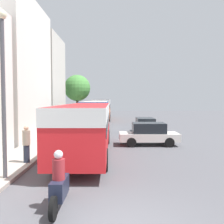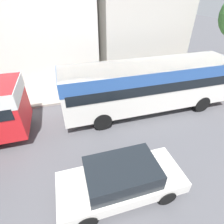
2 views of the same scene
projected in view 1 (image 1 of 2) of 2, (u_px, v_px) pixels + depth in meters
building_midblock at (1, 71)px, 20.06m from camera, size 5.79×8.78×10.92m
building_far_terrace at (36, 82)px, 28.54m from camera, size 5.27×7.01×10.27m
bus_lead at (86, 122)px, 14.40m from camera, size 2.55×11.06×2.88m
bus_following at (95, 111)px, 26.67m from camera, size 2.53×10.16×2.93m
bus_third_in_line at (101, 106)px, 38.36m from camera, size 2.51×10.07×3.14m
motorcycle_behind_lead at (58, 185)px, 7.29m from camera, size 0.39×2.24×1.73m
car_crossing at (144, 125)px, 23.40m from camera, size 1.88×4.47×1.43m
car_far_curb at (148, 134)px, 17.29m from camera, size 4.06×1.82×1.55m
pedestrian_near_curb at (25, 144)px, 11.95m from camera, size 0.37×0.37×1.77m
street_tree at (76, 88)px, 35.81m from camera, size 3.77×3.77×6.51m
lamp_post at (2, 80)px, 9.46m from camera, size 0.36×0.36×6.39m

